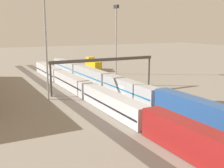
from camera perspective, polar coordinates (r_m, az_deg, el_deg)
ground_plane at (r=68.40m, az=1.08°, el=-2.52°), size 400.00×400.00×0.00m
track_bed_0 at (r=75.06m, az=9.47°, el=-1.37°), size 140.00×2.80×0.12m
track_bed_1 at (r=72.20m, az=6.30°, el=-1.79°), size 140.00×2.80×0.12m
track_bed_2 at (r=69.59m, az=2.88°, el=-2.24°), size 140.00×2.80×0.12m
track_bed_3 at (r=67.25m, az=-0.79°, el=-2.71°), size 140.00×2.80×0.12m
track_bed_4 at (r=65.20m, az=-4.71°, el=-3.21°), size 140.00×2.80×0.12m
track_bed_5 at (r=63.49m, az=-8.88°, el=-3.71°), size 140.00×2.80×0.12m
train_on_track_4 at (r=67.02m, az=-5.60°, el=-1.05°), size 90.60×3.06×4.40m
train_on_track_2 at (r=80.24m, az=-1.78°, el=1.07°), size 90.60×3.06×4.40m
train_on_track_0 at (r=111.33m, az=-3.95°, el=4.01°), size 10.00×3.00×5.00m
light_mast_0 at (r=100.39m, az=0.87°, el=11.14°), size 2.80×0.70×24.74m
light_mast_1 at (r=64.69m, az=-13.69°, el=11.03°), size 2.80×0.70×25.49m
signal_gantry at (r=73.29m, az=-1.62°, el=4.42°), size 0.70×30.00×8.80m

